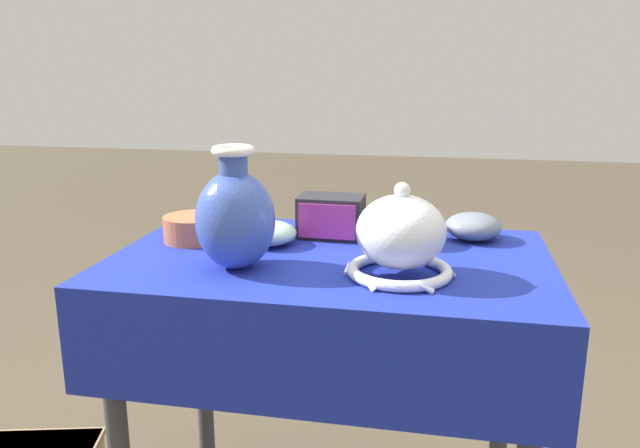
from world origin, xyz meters
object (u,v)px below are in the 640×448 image
mosaic_tile_box (331,216)px  vase_dome_bell (401,239)px  bowl_shallow_slate (473,226)px  pot_squat_terracotta (193,228)px  bowl_shallow_celadon (270,233)px  pot_squat_ochre (399,226)px  vase_tall_bulbous (235,217)px

mosaic_tile_box → vase_dome_bell: bearing=-53.8°
vase_dome_bell → bowl_shallow_slate: 0.33m
mosaic_tile_box → pot_squat_terracotta: size_ratio=1.11×
vase_dome_bell → bowl_shallow_slate: vase_dome_bell is taller
pot_squat_terracotta → bowl_shallow_slate: 0.64m
mosaic_tile_box → bowl_shallow_celadon: size_ratio=1.24×
pot_squat_ochre → vase_tall_bulbous: bearing=-140.4°
vase_dome_bell → bowl_shallow_slate: bearing=63.4°
bowl_shallow_slate → pot_squat_ochre: (-0.17, -0.05, 0.01)m
vase_tall_bulbous → bowl_shallow_celadon: 0.19m
vase_dome_bell → pot_squat_terracotta: 0.51m
bowl_shallow_slate → bowl_shallow_celadon: 0.47m
pot_squat_ochre → pot_squat_terracotta: bearing=-170.0°
bowl_shallow_slate → bowl_shallow_celadon: (-0.45, -0.13, -0.00)m
vase_dome_bell → pot_squat_terracotta: bearing=161.9°
bowl_shallow_celadon → vase_tall_bulbous: bearing=-96.4°
bowl_shallow_slate → pot_squat_ochre: size_ratio=1.00×
bowl_shallow_celadon → pot_squat_ochre: (0.28, 0.08, 0.01)m
pot_squat_terracotta → pot_squat_ochre: (0.46, 0.08, 0.01)m
vase_dome_bell → pot_squat_ochre: (-0.02, 0.24, -0.04)m
vase_tall_bulbous → pot_squat_terracotta: size_ratio=1.80×
vase_dome_bell → bowl_shallow_celadon: vase_dome_bell is taller
vase_dome_bell → bowl_shallow_celadon: 0.35m
bowl_shallow_slate → bowl_shallow_celadon: bearing=-163.5°
vase_tall_bulbous → pot_squat_ochre: vase_tall_bulbous is taller
vase_dome_bell → mosaic_tile_box: vase_dome_bell is taller
mosaic_tile_box → bowl_shallow_slate: (0.33, 0.04, -0.02)m
vase_tall_bulbous → mosaic_tile_box: (0.14, 0.27, -0.06)m
vase_dome_bell → mosaic_tile_box: bearing=125.3°
vase_tall_bulbous → pot_squat_terracotta: bearing=133.5°
mosaic_tile_box → pot_squat_terracotta: 0.32m
bowl_shallow_slate → bowl_shallow_celadon: size_ratio=1.06×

